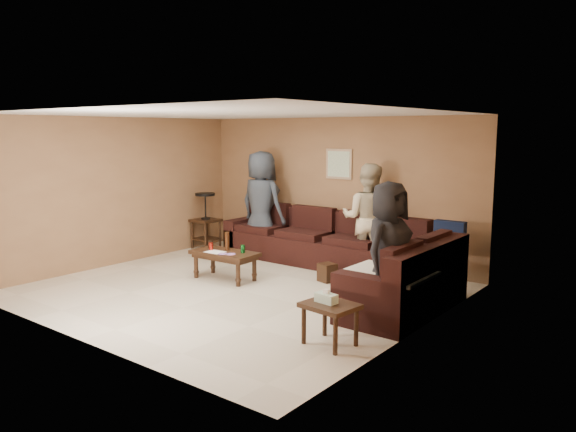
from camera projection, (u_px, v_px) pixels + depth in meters
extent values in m
plane|color=beige|center=(238.00, 290.00, 8.06)|extent=(5.50, 5.50, 0.00)
cube|color=silver|center=(236.00, 117.00, 7.70)|extent=(5.50, 5.00, 0.10)
cube|color=#906744|center=(334.00, 189.00, 9.83)|extent=(5.50, 0.10, 2.50)
cube|color=#906744|center=(75.00, 228.00, 5.93)|extent=(5.50, 0.10, 2.50)
cube|color=#906744|center=(118.00, 191.00, 9.55)|extent=(0.10, 5.00, 2.50)
cube|color=#906744|center=(419.00, 224.00, 6.21)|extent=(0.10, 5.00, 2.50)
cube|color=black|center=(319.00, 251.00, 9.63)|extent=(3.70, 0.90, 0.45)
cube|color=black|center=(330.00, 223.00, 9.82)|extent=(3.70, 0.24, 0.45)
cube|color=black|center=(245.00, 235.00, 10.67)|extent=(0.24, 0.90, 0.63)
cube|color=black|center=(403.00, 294.00, 7.10)|extent=(0.90, 2.00, 0.45)
cube|color=black|center=(429.00, 263.00, 6.83)|extent=(0.24, 2.00, 0.45)
cube|color=black|center=(369.00, 303.00, 6.40)|extent=(0.90, 0.24, 0.63)
cube|color=#101833|center=(450.00, 236.00, 8.16)|extent=(0.45, 0.14, 0.45)
cube|color=silver|center=(387.00, 273.00, 6.70)|extent=(1.00, 0.85, 0.04)
cube|color=#311C10|center=(225.00, 253.00, 8.59)|extent=(1.07, 0.57, 0.06)
cube|color=#311C10|center=(225.00, 257.00, 8.60)|extent=(0.99, 0.49, 0.05)
cylinder|color=#311C10|center=(196.00, 266.00, 8.72)|extent=(0.07, 0.07, 0.38)
cylinder|color=#311C10|center=(238.00, 274.00, 8.23)|extent=(0.07, 0.07, 0.38)
cylinder|color=#311C10|center=(213.00, 261.00, 9.02)|extent=(0.07, 0.07, 0.38)
cylinder|color=#311C10|center=(254.00, 269.00, 8.53)|extent=(0.07, 0.07, 0.38)
cylinder|color=#B12114|center=(211.00, 246.00, 8.68)|extent=(0.07, 0.07, 0.12)
cylinder|color=#147528|center=(243.00, 249.00, 8.49)|extent=(0.07, 0.07, 0.12)
cylinder|color=#351A0C|center=(227.00, 241.00, 8.69)|extent=(0.07, 0.07, 0.28)
cylinder|color=black|center=(211.00, 244.00, 8.85)|extent=(0.08, 0.08, 0.11)
cube|color=white|center=(215.00, 252.00, 8.55)|extent=(0.29, 0.23, 0.00)
cylinder|color=#F0549C|center=(223.00, 254.00, 8.42)|extent=(0.14, 0.14, 0.01)
cylinder|color=#F0549C|center=(231.00, 254.00, 8.39)|extent=(0.14, 0.14, 0.01)
cube|color=#311C10|center=(206.00, 220.00, 10.87)|extent=(0.49, 0.49, 0.05)
cube|color=#311C10|center=(206.00, 239.00, 10.92)|extent=(0.43, 0.43, 0.03)
cylinder|color=#311C10|center=(192.00, 235.00, 10.88)|extent=(0.05, 0.05, 0.55)
cylinder|color=#311C10|center=(205.00, 237.00, 10.64)|extent=(0.05, 0.05, 0.55)
cylinder|color=#311C10|center=(207.00, 232.00, 11.17)|extent=(0.05, 0.05, 0.55)
cylinder|color=#311C10|center=(220.00, 234.00, 10.94)|extent=(0.05, 0.05, 0.55)
cylinder|color=black|center=(206.00, 218.00, 10.86)|extent=(0.17, 0.17, 0.03)
cylinder|color=black|center=(205.00, 206.00, 10.83)|extent=(0.03, 0.03, 0.46)
cylinder|color=black|center=(205.00, 194.00, 10.79)|extent=(0.38, 0.38, 0.05)
cube|color=#311C10|center=(330.00, 306.00, 5.94)|extent=(0.60, 0.52, 0.05)
cylinder|color=#311C10|center=(304.00, 324.00, 6.01)|extent=(0.05, 0.05, 0.43)
cylinder|color=#311C10|center=(335.00, 335.00, 5.70)|extent=(0.05, 0.05, 0.43)
cylinder|color=#311C10|center=(325.00, 317.00, 6.25)|extent=(0.05, 0.05, 0.43)
cylinder|color=#311C10|center=(356.00, 326.00, 5.94)|extent=(0.05, 0.05, 0.43)
cube|color=white|center=(326.00, 298.00, 5.96)|extent=(0.25, 0.15, 0.10)
cube|color=white|center=(326.00, 292.00, 5.95)|extent=(0.06, 0.04, 0.05)
cube|color=#311C10|center=(327.00, 272.00, 8.51)|extent=(0.28, 0.28, 0.28)
cube|color=tan|center=(339.00, 164.00, 9.68)|extent=(0.52, 0.03, 0.52)
cube|color=silver|center=(339.00, 164.00, 9.67)|extent=(0.44, 0.01, 0.44)
imported|color=#303742|center=(262.00, 204.00, 10.20)|extent=(0.96, 0.64, 1.91)
imported|color=beige|center=(368.00, 218.00, 8.97)|extent=(1.02, 0.89, 1.76)
imported|color=black|center=(388.00, 251.00, 6.73)|extent=(0.55, 0.83, 1.68)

